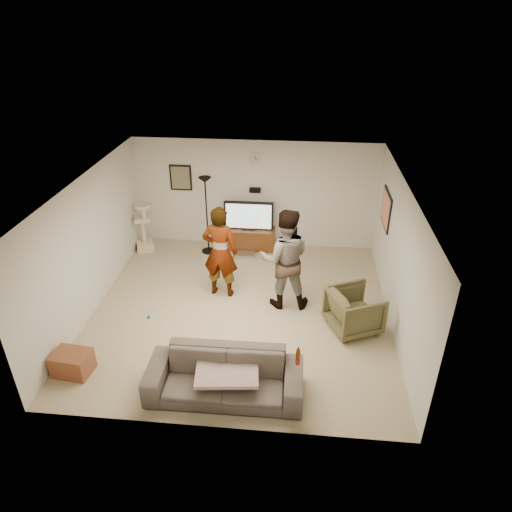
# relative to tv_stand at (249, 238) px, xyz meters

# --- Properties ---
(floor) EXTENTS (5.50, 5.50, 0.02)m
(floor) POSITION_rel_tv_stand_xyz_m (0.12, -2.50, -0.26)
(floor) COLOR tan
(floor) RESTS_ON ground
(ceiling) EXTENTS (5.50, 5.50, 0.02)m
(ceiling) POSITION_rel_tv_stand_xyz_m (0.12, -2.50, 2.26)
(ceiling) COLOR white
(ceiling) RESTS_ON wall_back
(wall_back) EXTENTS (5.50, 0.04, 2.50)m
(wall_back) POSITION_rel_tv_stand_xyz_m (0.12, 0.25, 1.00)
(wall_back) COLOR silver
(wall_back) RESTS_ON floor
(wall_front) EXTENTS (5.50, 0.04, 2.50)m
(wall_front) POSITION_rel_tv_stand_xyz_m (0.12, -5.25, 1.00)
(wall_front) COLOR silver
(wall_front) RESTS_ON floor
(wall_left) EXTENTS (0.04, 5.50, 2.50)m
(wall_left) POSITION_rel_tv_stand_xyz_m (-2.63, -2.50, 1.00)
(wall_left) COLOR silver
(wall_left) RESTS_ON floor
(wall_right) EXTENTS (0.04, 5.50, 2.50)m
(wall_right) POSITION_rel_tv_stand_xyz_m (2.87, -2.50, 1.00)
(wall_right) COLOR silver
(wall_right) RESTS_ON floor
(wall_clock) EXTENTS (0.26, 0.04, 0.26)m
(wall_clock) POSITION_rel_tv_stand_xyz_m (0.12, 0.22, 1.85)
(wall_clock) COLOR white
(wall_clock) RESTS_ON wall_back
(wall_speaker) EXTENTS (0.25, 0.10, 0.10)m
(wall_speaker) POSITION_rel_tv_stand_xyz_m (0.12, 0.19, 1.13)
(wall_speaker) COLOR black
(wall_speaker) RESTS_ON wall_back
(picture_back) EXTENTS (0.42, 0.03, 0.52)m
(picture_back) POSITION_rel_tv_stand_xyz_m (-1.58, 0.23, 1.35)
(picture_back) COLOR #676245
(picture_back) RESTS_ON wall_back
(picture_right) EXTENTS (0.03, 0.78, 0.62)m
(picture_right) POSITION_rel_tv_stand_xyz_m (2.85, -0.90, 1.25)
(picture_right) COLOR tan
(picture_right) RESTS_ON wall_right
(tv_stand) EXTENTS (1.19, 0.45, 0.50)m
(tv_stand) POSITION_rel_tv_stand_xyz_m (0.00, 0.00, 0.00)
(tv_stand) COLOR #4B2911
(tv_stand) RESTS_ON floor
(console_box) EXTENTS (0.40, 0.30, 0.07)m
(console_box) POSITION_rel_tv_stand_xyz_m (-0.02, -0.40, -0.21)
(console_box) COLOR silver
(console_box) RESTS_ON floor
(tv) EXTENTS (1.12, 0.08, 0.67)m
(tv) POSITION_rel_tv_stand_xyz_m (0.00, 0.00, 0.58)
(tv) COLOR black
(tv) RESTS_ON tv_stand
(tv_screen) EXTENTS (1.03, 0.01, 0.59)m
(tv_screen) POSITION_rel_tv_stand_xyz_m (0.00, -0.04, 0.58)
(tv_screen) COLOR #18C2F1
(tv_screen) RESTS_ON tv
(floor_lamp) EXTENTS (0.32, 0.32, 1.80)m
(floor_lamp) POSITION_rel_tv_stand_xyz_m (-0.91, -0.27, 0.65)
(floor_lamp) COLOR black
(floor_lamp) RESTS_ON floor
(cat_tree) EXTENTS (0.49, 0.49, 1.18)m
(cat_tree) POSITION_rel_tv_stand_xyz_m (-2.41, -0.33, 0.34)
(cat_tree) COLOR beige
(cat_tree) RESTS_ON floor
(person_left) EXTENTS (0.73, 0.53, 1.86)m
(person_left) POSITION_rel_tv_stand_xyz_m (-0.33, -1.97, 0.68)
(person_left) COLOR #969696
(person_left) RESTS_ON floor
(person_right) EXTENTS (1.00, 0.81, 1.96)m
(person_right) POSITION_rel_tv_stand_xyz_m (0.92, -2.20, 0.73)
(person_right) COLOR navy
(person_right) RESTS_ON floor
(sofa) EXTENTS (2.29, 0.91, 0.67)m
(sofa) POSITION_rel_tv_stand_xyz_m (0.16, -4.62, 0.08)
(sofa) COLOR #4A423B
(sofa) RESTS_ON floor
(throw_blanket) EXTENTS (0.97, 0.79, 0.06)m
(throw_blanket) POSITION_rel_tv_stand_xyz_m (0.20, -4.62, 0.20)
(throw_blanket) COLOR tan
(throw_blanket) RESTS_ON sofa
(beer_bottle) EXTENTS (0.06, 0.06, 0.25)m
(beer_bottle) POSITION_rel_tv_stand_xyz_m (1.21, -4.62, 0.54)
(beer_bottle) COLOR #582606
(beer_bottle) RESTS_ON sofa
(armchair) EXTENTS (1.10, 1.09, 0.77)m
(armchair) POSITION_rel_tv_stand_xyz_m (2.18, -2.85, 0.13)
(armchair) COLOR #4C4729
(armchair) RESTS_ON floor
(side_table) EXTENTS (0.61, 0.48, 0.38)m
(side_table) POSITION_rel_tv_stand_xyz_m (-2.28, -4.42, -0.06)
(side_table) COLOR brown
(side_table) RESTS_ON floor
(toy_ball) EXTENTS (0.06, 0.06, 0.06)m
(toy_ball) POSITION_rel_tv_stand_xyz_m (-1.53, -2.92, -0.22)
(toy_ball) COLOR #017793
(toy_ball) RESTS_ON floor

